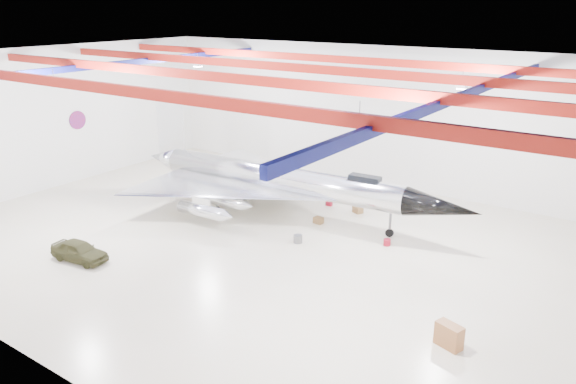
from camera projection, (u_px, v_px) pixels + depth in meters
The scene contains 16 objects.
floor at pixel (256, 241), 34.95m from camera, with size 40.00×40.00×0.00m, color beige.
wall_back at pixel (370, 116), 44.84m from camera, with size 40.00×40.00×0.00m, color silver.
wall_left at pixel (54, 118), 44.05m from camera, with size 30.00×30.00×0.00m, color silver.
ceiling at pixel (253, 61), 31.43m from camera, with size 40.00×40.00×0.00m, color #0A0F38.
ceiling_structure at pixel (253, 73), 31.65m from camera, with size 39.50×29.50×1.08m.
wall_roundel at pixel (78, 120), 45.73m from camera, with size 1.50×1.50×0.10m, color #B21414.
jet_aircraft at pixel (278, 182), 38.85m from camera, with size 25.75×15.71×7.02m.
jeep at pixel (79, 251), 32.09m from camera, with size 1.43×3.55×1.21m, color #38371C.
desk at pixel (449, 336), 24.03m from camera, with size 1.18×0.59×1.08m, color brown.
toolbox_red at pixel (329, 204), 40.99m from camera, with size 0.42×0.34×0.30m, color maroon.
engine_drum at pixel (298, 239), 34.61m from camera, with size 0.55×0.55×0.49m, color #59595B.
parts_bin at pixel (358, 210), 39.56m from camera, with size 0.66×0.53×0.46m, color olive.
crate_small at pixel (256, 186), 44.82m from camera, with size 0.42×0.34×0.30m, color #59595B.
tool_chest at pixel (387, 242), 34.23m from camera, with size 0.44×0.44×0.40m, color maroon.
oil_barrel at pixel (318, 220), 37.69m from camera, with size 0.60×0.48×0.42m, color olive.
spares_box at pixel (329, 200), 41.71m from camera, with size 0.39×0.39×0.35m, color #59595B.
Camera 1 is at (20.05, -25.20, 14.06)m, focal length 35.00 mm.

